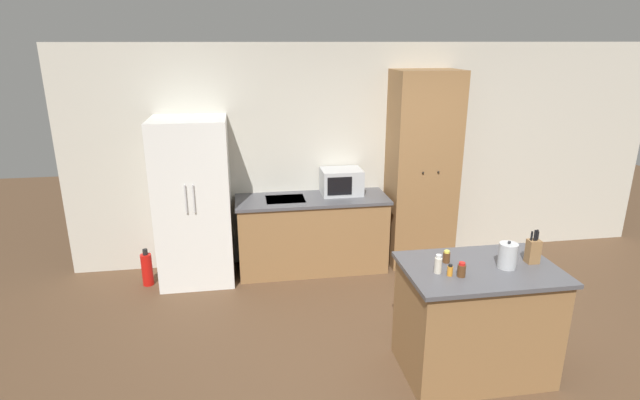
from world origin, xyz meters
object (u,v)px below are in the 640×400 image
object	(u,v)px
kettle	(508,256)
refrigerator	(194,202)
pantry_cabinet	(422,170)
knife_block	(533,251)
spice_bottle_tall_dark	(446,257)
spice_bottle_amber_oil	(450,270)
spice_bottle_green_herb	(462,270)
fire_extinguisher	(147,269)
microwave	(341,182)
spice_bottle_short_red	(438,264)

from	to	relation	value
kettle	refrigerator	bearing A→B (deg)	140.09
pantry_cabinet	knife_block	distance (m)	2.16
spice_bottle_tall_dark	spice_bottle_amber_oil	size ratio (longest dim) A/B	1.12
knife_block	pantry_cabinet	bearing A→B (deg)	93.68
kettle	knife_block	bearing A→B (deg)	11.86
spice_bottle_tall_dark	pantry_cabinet	bearing A→B (deg)	75.41
spice_bottle_green_herb	fire_extinguisher	bearing A→B (deg)	141.60
refrigerator	fire_extinguisher	bearing A→B (deg)	-171.18
microwave	knife_block	xyz separation A→B (m)	(1.09, -2.22, 0.00)
pantry_cabinet	spice_bottle_tall_dark	world-z (taller)	pantry_cabinet
fire_extinguisher	knife_block	bearing A→B (deg)	-30.73
knife_block	spice_bottle_green_herb	distance (m)	0.67
spice_bottle_tall_dark	kettle	world-z (taller)	kettle
spice_bottle_short_red	fire_extinguisher	world-z (taller)	spice_bottle_short_red
spice_bottle_amber_oil	knife_block	bearing A→B (deg)	8.82
spice_bottle_short_red	fire_extinguisher	distance (m)	3.35
refrigerator	microwave	xyz separation A→B (m)	(1.69, 0.15, 0.12)
knife_block	spice_bottle_green_herb	size ratio (longest dim) A/B	2.48
microwave	spice_bottle_amber_oil	distance (m)	2.36
spice_bottle_short_red	kettle	distance (m)	0.56
microwave	spice_bottle_short_red	size ratio (longest dim) A/B	3.17
refrigerator	spice_bottle_short_red	xyz separation A→B (m)	(1.97, -2.13, 0.08)
pantry_cabinet	kettle	distance (m)	2.20
knife_block	spice_bottle_tall_dark	xyz separation A→B (m)	(-0.67, 0.11, -0.06)
pantry_cabinet	kettle	world-z (taller)	pantry_cabinet
fire_extinguisher	spice_bottle_green_herb	bearing A→B (deg)	-38.40
knife_block	spice_bottle_green_herb	world-z (taller)	knife_block
microwave	spice_bottle_tall_dark	size ratio (longest dim) A/B	4.66
kettle	microwave	bearing A→B (deg)	110.50
spice_bottle_green_herb	kettle	size ratio (longest dim) A/B	0.51
refrigerator	fire_extinguisher	xyz separation A→B (m)	(-0.56, -0.09, -0.73)
refrigerator	spice_bottle_tall_dark	size ratio (longest dim) A/B	18.21
knife_block	kettle	world-z (taller)	knife_block
spice_bottle_tall_dark	spice_bottle_amber_oil	xyz separation A→B (m)	(-0.07, -0.23, -0.01)
spice_bottle_amber_oil	microwave	bearing A→B (deg)	98.71
refrigerator	microwave	world-z (taller)	refrigerator
microwave	fire_extinguisher	bearing A→B (deg)	-174.03
knife_block	spice_bottle_tall_dark	world-z (taller)	knife_block
microwave	kettle	world-z (taller)	microwave
spice_bottle_tall_dark	spice_bottle_green_herb	distance (m)	0.25
kettle	spice_bottle_tall_dark	bearing A→B (deg)	159.09
refrigerator	microwave	size ratio (longest dim) A/B	3.91
refrigerator	pantry_cabinet	bearing A→B (deg)	1.68
microwave	knife_block	world-z (taller)	knife_block
knife_block	fire_extinguisher	distance (m)	3.97
refrigerator	spice_bottle_amber_oil	bearing A→B (deg)	-46.89
spice_bottle_tall_dark	spice_bottle_amber_oil	world-z (taller)	spice_bottle_tall_dark
pantry_cabinet	spice_bottle_short_red	xyz separation A→B (m)	(-0.67, -2.20, -0.15)
knife_block	spice_bottle_short_red	distance (m)	0.81
spice_bottle_short_red	kettle	world-z (taller)	kettle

